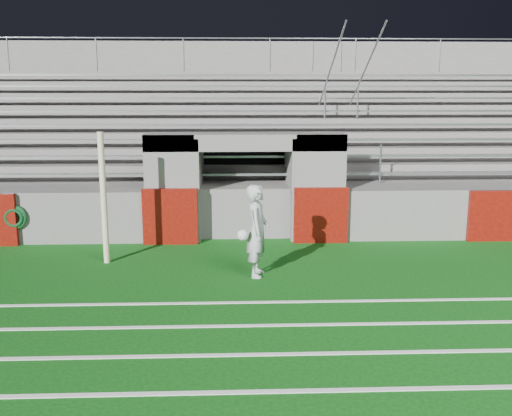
{
  "coord_description": "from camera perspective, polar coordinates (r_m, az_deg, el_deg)",
  "views": [
    {
      "loc": [
        -0.26,
        -10.34,
        3.6
      ],
      "look_at": [
        0.2,
        1.8,
        1.1
      ],
      "focal_mm": 40.0,
      "sensor_mm": 36.0,
      "label": 1
    }
  ],
  "objects": [
    {
      "name": "goalkeeper_with_ball",
      "position": [
        11.17,
        0.11,
        -2.29
      ],
      "size": [
        0.66,
        0.72,
        1.83
      ],
      "color": "#B1B6BB",
      "rests_on": "ground"
    },
    {
      "name": "hose_coil",
      "position": [
        14.55,
        -23.02,
        -0.88
      ],
      "size": [
        0.59,
        0.15,
        0.59
      ],
      "color": "#0D431C",
      "rests_on": "ground"
    },
    {
      "name": "ground",
      "position": [
        10.95,
        -0.7,
        -7.56
      ],
      "size": [
        90.0,
        90.0,
        0.0
      ],
      "primitive_type": "plane",
      "color": "#0B470E",
      "rests_on": "ground"
    },
    {
      "name": "stadium_structure",
      "position": [
        18.43,
        -1.35,
        5.06
      ],
      "size": [
        26.0,
        8.48,
        5.42
      ],
      "color": "#5E5C59",
      "rests_on": "ground"
    },
    {
      "name": "field_post",
      "position": [
        12.34,
        -14.99,
        0.92
      ],
      "size": [
        0.13,
        0.13,
        2.78
      ],
      "primitive_type": "cylinder",
      "color": "beige",
      "rests_on": "ground"
    }
  ]
}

